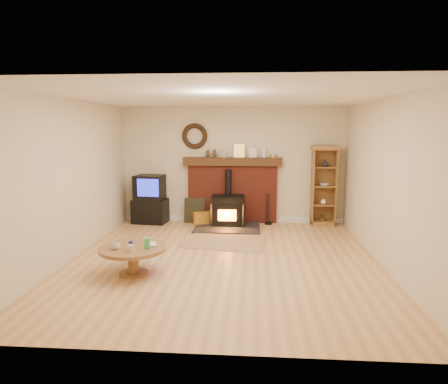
# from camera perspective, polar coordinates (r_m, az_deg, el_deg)

# --- Properties ---
(ground) EXTENTS (5.50, 5.50, 0.00)m
(ground) POSITION_cam_1_polar(r_m,az_deg,el_deg) (6.62, -0.05, -9.68)
(ground) COLOR tan
(ground) RESTS_ON ground
(room_shell) EXTENTS (5.02, 5.52, 2.61)m
(room_shell) POSITION_cam_1_polar(r_m,az_deg,el_deg) (6.37, -0.15, 5.38)
(room_shell) COLOR beige
(room_shell) RESTS_ON ground
(chimney_breast) EXTENTS (2.20, 0.22, 1.78)m
(chimney_breast) POSITION_cam_1_polar(r_m,az_deg,el_deg) (9.02, 1.21, 0.67)
(chimney_breast) COLOR maroon
(chimney_breast) RESTS_ON ground
(wood_stove) EXTENTS (1.40, 1.00, 1.23)m
(wood_stove) POSITION_cam_1_polar(r_m,az_deg,el_deg) (8.72, 0.53, -2.85)
(wood_stove) COLOR black
(wood_stove) RESTS_ON ground
(area_rug) EXTENTS (1.64, 1.24, 0.01)m
(area_rug) POSITION_cam_1_polar(r_m,az_deg,el_deg) (7.57, 0.05, -7.18)
(area_rug) COLOR brown
(area_rug) RESTS_ON ground
(tv_unit) EXTENTS (0.79, 0.60, 1.09)m
(tv_unit) POSITION_cam_1_polar(r_m,az_deg,el_deg) (9.16, -10.53, -1.15)
(tv_unit) COLOR black
(tv_unit) RESTS_ON ground
(curio_cabinet) EXTENTS (0.57, 0.41, 1.76)m
(curio_cabinet) POSITION_cam_1_polar(r_m,az_deg,el_deg) (9.02, 14.03, 0.93)
(curio_cabinet) COLOR brown
(curio_cabinet) RESTS_ON ground
(firelog_box) EXTENTS (0.49, 0.39, 0.26)m
(firelog_box) POSITION_cam_1_polar(r_m,az_deg,el_deg) (8.94, -2.97, -3.79)
(firelog_box) COLOR yellow
(firelog_box) RESTS_ON ground
(leaning_painting) EXTENTS (0.47, 0.13, 0.56)m
(leaning_painting) POSITION_cam_1_polar(r_m,az_deg,el_deg) (9.08, -4.22, -2.63)
(leaning_painting) COLOR black
(leaning_painting) RESTS_ON ground
(fire_tools) EXTENTS (0.16, 0.16, 0.70)m
(fire_tools) POSITION_cam_1_polar(r_m,az_deg,el_deg) (8.98, 6.32, -3.95)
(fire_tools) COLOR black
(fire_tools) RESTS_ON ground
(coffee_table) EXTENTS (0.98, 0.98, 0.58)m
(coffee_table) POSITION_cam_1_polar(r_m,az_deg,el_deg) (6.05, -12.91, -8.37)
(coffee_table) COLOR brown
(coffee_table) RESTS_ON ground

